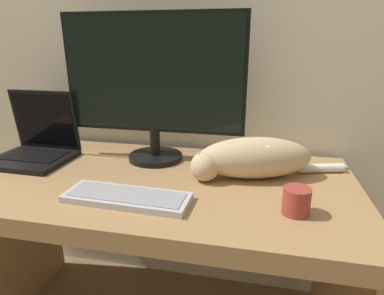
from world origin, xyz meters
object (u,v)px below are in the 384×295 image
object	(u,v)px
monitor	(153,83)
laptop	(36,146)
cat	(252,158)
coffee_mug	(296,201)
external_keyboard	(127,197)

from	to	relation	value
monitor	laptop	size ratio (longest dim) A/B	2.37
cat	coffee_mug	xyz separation A→B (m)	(0.13, -0.23, -0.03)
coffee_mug	cat	bearing A→B (deg)	119.74
coffee_mug	external_keyboard	bearing A→B (deg)	-176.80
laptop	external_keyboard	bearing A→B (deg)	-26.73
laptop	coffee_mug	size ratio (longest dim) A/B	3.89
cat	coffee_mug	world-z (taller)	cat
laptop	coffee_mug	world-z (taller)	laptop
laptop	coffee_mug	bearing A→B (deg)	-12.42
monitor	coffee_mug	size ratio (longest dim) A/B	9.21
external_keyboard	monitor	bearing A→B (deg)	96.95
monitor	coffee_mug	bearing A→B (deg)	-33.11
monitor	cat	size ratio (longest dim) A/B	1.31
monitor	coffee_mug	distance (m)	0.66
coffee_mug	laptop	bearing A→B (deg)	166.44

